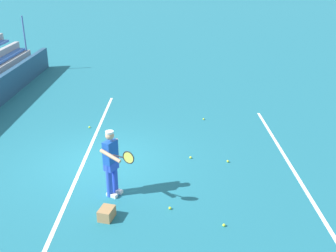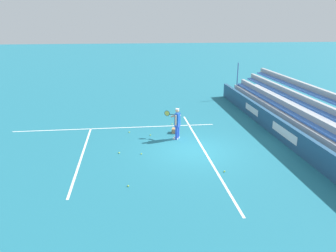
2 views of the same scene
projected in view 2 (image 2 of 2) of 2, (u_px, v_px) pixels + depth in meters
The scene contains 15 objects.
ground_plane at pixel (194, 150), 16.39m from camera, with size 160.00×160.00×0.00m, color #1E6B7F.
court_baseline_white at pixel (204, 150), 16.44m from camera, with size 12.00×0.10×0.01m, color white.
court_sideline_white at pixel (116, 128), 19.81m from camera, with size 0.10×12.00×0.01m, color white.
court_service_line_white at pixel (82, 156), 15.76m from camera, with size 8.22×0.10×0.01m, color white.
back_wall_sponsor_board at pixel (290, 136), 16.79m from camera, with size 23.47×0.25×1.10m.
bleacher_stand at pixel (324, 131), 16.93m from camera, with size 22.30×2.40×2.95m.
tennis_player at pixel (177, 123), 17.75m from camera, with size 0.92×0.86×1.71m.
ball_box_cardboard at pixel (175, 130), 18.95m from camera, with size 0.40×0.30×0.26m, color #A87F51.
tennis_ball_on_baseline at pixel (129, 132), 18.95m from camera, with size 0.07×0.07×0.07m, color #CCE533.
tennis_ball_by_box at pixel (224, 171), 14.05m from camera, with size 0.07×0.07×0.07m, color #CCE533.
tennis_ball_near_player at pixel (172, 124), 20.44m from camera, with size 0.07×0.07×0.07m, color #CCE533.
tennis_ball_far_left at pixel (128, 186), 12.81m from camera, with size 0.07×0.07×0.07m, color #CCE533.
tennis_ball_toward_net at pixel (119, 153), 16.00m from camera, with size 0.07×0.07×0.07m, color #CCE533.
tennis_ball_stray_back at pixel (150, 135), 18.47m from camera, with size 0.07×0.07×0.07m, color #CCE533.
tennis_ball_far_right at pixel (141, 154), 15.89m from camera, with size 0.07×0.07×0.07m, color #CCE533.
Camera 2 is at (-14.94, 3.11, 6.22)m, focal length 35.00 mm.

